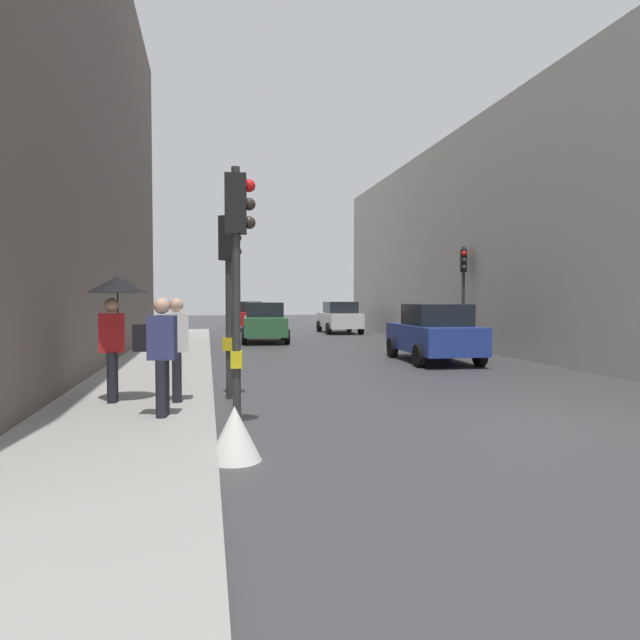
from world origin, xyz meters
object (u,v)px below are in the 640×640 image
object	(u,v)px
pedestrian_with_grey_backpack	(159,349)
car_red_sedan	(248,316)
traffic_light_mid_street	(463,279)
car_white_compact	(340,317)
pedestrian_with_umbrella	(116,303)
pedestrian_with_black_backpack	(174,343)
car_blue_van	(434,333)
car_green_estate	(265,322)
traffic_light_near_left	(238,250)
traffic_light_near_right	(230,269)
warning_sign_triangle	(235,433)

from	to	relation	value
pedestrian_with_grey_backpack	car_red_sedan	bearing A→B (deg)	83.11
traffic_light_mid_street	car_white_compact	size ratio (longest dim) A/B	0.92
car_white_compact	car_red_sedan	world-z (taller)	same
pedestrian_with_umbrella	pedestrian_with_black_backpack	xyz separation A→B (m)	(0.96, -0.16, -0.68)
car_blue_van	pedestrian_with_black_backpack	xyz separation A→B (m)	(-7.34, -6.24, 0.29)
car_green_estate	car_red_sedan	distance (m)	10.21
car_white_compact	traffic_light_near_left	bearing A→B (deg)	-106.81
traffic_light_near_right	traffic_light_mid_street	xyz separation A→B (m)	(8.97, 8.72, 0.18)
traffic_light_near_left	traffic_light_mid_street	bearing A→B (deg)	52.10
pedestrian_with_black_backpack	traffic_light_mid_street	bearing A→B (deg)	44.29
car_white_compact	car_red_sedan	size ratio (longest dim) A/B	1.00
traffic_light_near_right	traffic_light_mid_street	size ratio (longest dim) A/B	0.93
warning_sign_triangle	pedestrian_with_black_backpack	bearing A→B (deg)	105.11
traffic_light_near_left	warning_sign_triangle	xyz separation A→B (m)	(-0.12, -1.41, -2.28)
car_blue_van	car_red_sedan	xyz separation A→B (m)	(-4.27, 19.14, 0.00)
traffic_light_near_left	car_red_sedan	bearing A→B (deg)	85.63
car_white_compact	warning_sign_triangle	world-z (taller)	car_white_compact
pedestrian_with_grey_backpack	traffic_light_mid_street	bearing A→B (deg)	47.26
traffic_light_near_right	car_white_compact	bearing A→B (deg)	70.99
traffic_light_near_left	pedestrian_with_black_backpack	bearing A→B (deg)	118.76
traffic_light_near_left	pedestrian_with_umbrella	xyz separation A→B (m)	(-1.95, 1.97, -0.76)
pedestrian_with_umbrella	car_green_estate	bearing A→B (deg)	74.96
car_blue_van	traffic_light_mid_street	bearing A→B (deg)	53.03
car_white_compact	warning_sign_triangle	distance (m)	25.23
traffic_light_mid_street	car_blue_van	distance (m)	4.69
traffic_light_mid_street	warning_sign_triangle	xyz separation A→B (m)	(-9.09, -12.92, -2.33)
traffic_light_near_left	car_green_estate	bearing A→B (deg)	83.00
traffic_light_near_right	pedestrian_with_umbrella	bearing A→B (deg)	-156.88
pedestrian_with_umbrella	warning_sign_triangle	world-z (taller)	pedestrian_with_umbrella
traffic_light_mid_street	car_blue_van	size ratio (longest dim) A/B	0.90
car_blue_van	pedestrian_with_grey_backpack	xyz separation A→B (m)	(-7.49, -7.46, 0.29)
car_green_estate	pedestrian_with_black_backpack	bearing A→B (deg)	-101.46
car_green_estate	car_red_sedan	world-z (taller)	same
traffic_light_mid_street	car_green_estate	distance (m)	8.96
car_blue_van	car_red_sedan	distance (m)	19.61
car_white_compact	pedestrian_with_umbrella	xyz separation A→B (m)	(-8.84, -20.85, 0.96)
car_blue_van	car_green_estate	distance (m)	9.90
car_blue_van	car_red_sedan	bearing A→B (deg)	102.58
car_red_sedan	traffic_light_near_right	bearing A→B (deg)	-94.88
car_green_estate	warning_sign_triangle	distance (m)	18.52
pedestrian_with_black_backpack	warning_sign_triangle	size ratio (longest dim) A/B	2.72
car_blue_van	car_green_estate	world-z (taller)	same
traffic_light_near_right	car_white_compact	world-z (taller)	traffic_light_near_right
traffic_light_near_left	car_red_sedan	size ratio (longest dim) A/B	0.90
traffic_light_near_right	pedestrian_with_grey_backpack	world-z (taller)	traffic_light_near_right
traffic_light_near_left	car_white_compact	world-z (taller)	traffic_light_near_left
car_red_sedan	pedestrian_with_grey_backpack	size ratio (longest dim) A/B	2.38
traffic_light_near_right	warning_sign_triangle	bearing A→B (deg)	-91.62
pedestrian_with_grey_backpack	warning_sign_triangle	bearing A→B (deg)	-63.07
car_white_compact	car_red_sedan	bearing A→B (deg)	137.84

